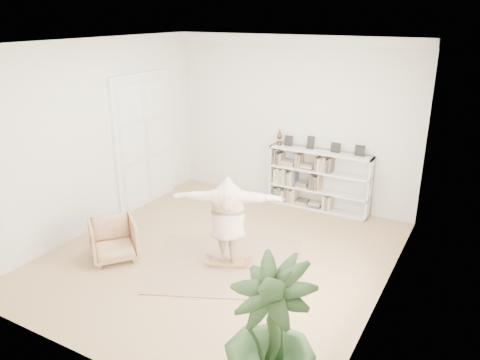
# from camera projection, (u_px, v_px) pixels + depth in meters

# --- Properties ---
(floor) EXTENTS (6.00, 6.00, 0.00)m
(floor) POSITION_uv_depth(u_px,v_px,m) (221.00, 255.00, 8.22)
(floor) COLOR #A38054
(floor) RESTS_ON ground
(room_shell) EXTENTS (6.00, 6.00, 6.00)m
(room_shell) POSITION_uv_depth(u_px,v_px,m) (294.00, 39.00, 9.43)
(room_shell) COLOR silver
(room_shell) RESTS_ON floor
(doors) EXTENTS (0.09, 1.78, 2.92)m
(doors) POSITION_uv_depth(u_px,v_px,m) (144.00, 142.00, 10.05)
(doors) COLOR white
(doors) RESTS_ON floor
(bookshelf) EXTENTS (2.20, 0.35, 1.64)m
(bookshelf) POSITION_uv_depth(u_px,v_px,m) (319.00, 181.00, 9.97)
(bookshelf) COLOR silver
(bookshelf) RESTS_ON floor
(armchair) EXTENTS (1.07, 1.07, 0.70)m
(armchair) POSITION_uv_depth(u_px,v_px,m) (113.00, 239.00, 8.03)
(armchair) COLOR tan
(armchair) RESTS_ON floor
(rug) EXTENTS (3.10, 2.85, 0.02)m
(rug) POSITION_uv_depth(u_px,v_px,m) (228.00, 265.00, 7.90)
(rug) COLOR tan
(rug) RESTS_ON floor
(rocker_board) EXTENTS (0.62, 0.51, 0.11)m
(rocker_board) POSITION_uv_depth(u_px,v_px,m) (228.00, 261.00, 7.88)
(rocker_board) COLOR olive
(rocker_board) RESTS_ON rug
(person) EXTENTS (1.89, 1.22, 1.51)m
(person) POSITION_uv_depth(u_px,v_px,m) (228.00, 217.00, 7.60)
(person) COLOR beige
(person) RESTS_ON rocker_board
(houseplant) EXTENTS (1.25, 1.25, 1.74)m
(houseplant) POSITION_uv_depth(u_px,v_px,m) (270.00, 338.00, 4.83)
(houseplant) COLOR #2D4D26
(houseplant) RESTS_ON floor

